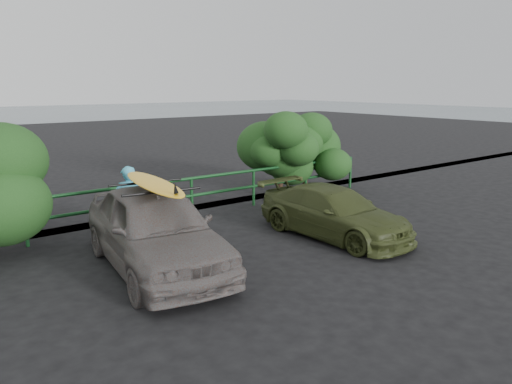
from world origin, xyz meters
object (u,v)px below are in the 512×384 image
at_px(guardrail, 156,202).
at_px(surfboard, 153,183).
at_px(olive_vehicle, 334,213).
at_px(man, 129,204).
at_px(sedan, 155,229).

relative_size(guardrail, surfboard, 5.07).
bearing_deg(olive_vehicle, man, 144.62).
distance_m(sedan, surfboard, 0.85).
bearing_deg(sedan, man, 89.33).
distance_m(sedan, man, 1.84).
bearing_deg(man, sedan, 95.00).
bearing_deg(guardrail, surfboard, -116.55).
height_order(guardrail, man, man).
distance_m(guardrail, man, 1.54).
height_order(man, surfboard, man).
xyz_separation_m(sedan, surfboard, (0.00, 0.00, 0.85)).
relative_size(guardrail, man, 8.40).
bearing_deg(surfboard, man, 89.33).
xyz_separation_m(guardrail, sedan, (-1.41, -2.81, 0.24)).
height_order(olive_vehicle, man, man).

